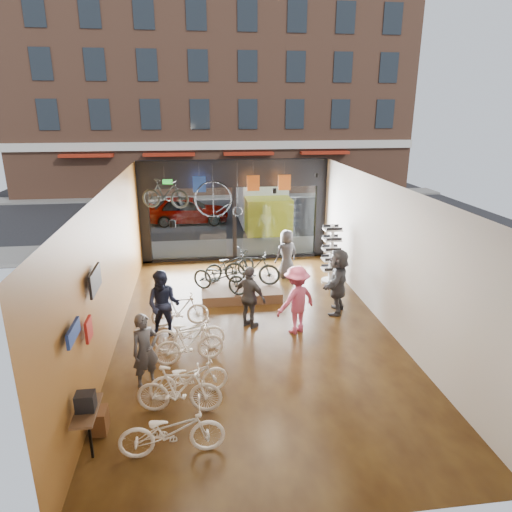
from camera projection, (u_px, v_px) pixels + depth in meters
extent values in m
cube|color=black|center=(254.00, 330.00, 12.09)|extent=(7.00, 12.00, 0.04)
cube|color=black|center=(254.00, 185.00, 10.90)|extent=(7.00, 12.00, 0.04)
cube|color=olive|center=(110.00, 267.00, 11.06)|extent=(0.04, 12.00, 3.80)
cube|color=beige|center=(387.00, 256.00, 11.93)|extent=(0.04, 12.00, 3.80)
cube|color=beige|center=(313.00, 411.00, 5.82)|extent=(7.00, 0.04, 3.80)
cube|color=#198C26|center=(168.00, 182.00, 16.39)|extent=(0.35, 0.06, 0.18)
cube|color=black|center=(222.00, 210.00, 26.23)|extent=(30.00, 18.00, 0.02)
cube|color=slate|center=(232.00, 248.00, 18.85)|extent=(30.00, 2.40, 0.12)
cube|color=slate|center=(218.00, 196.00, 29.98)|extent=(30.00, 2.00, 0.12)
cube|color=brown|center=(214.00, 85.00, 30.19)|extent=(26.00, 5.00, 14.00)
imported|color=gray|center=(187.00, 210.00, 22.95)|extent=(4.11, 1.65, 1.40)
imported|color=silver|center=(172.00, 430.00, 7.60)|extent=(1.79, 0.68, 0.93)
imported|color=silver|center=(179.00, 389.00, 8.66)|extent=(1.69, 0.68, 0.99)
imported|color=silver|center=(189.00, 377.00, 9.19)|extent=(1.68, 0.86, 0.84)
imported|color=silver|center=(189.00, 343.00, 10.38)|extent=(1.66, 0.74, 0.97)
imported|color=silver|center=(189.00, 333.00, 10.94)|extent=(1.76, 0.70, 0.91)
imported|color=silver|center=(180.00, 310.00, 12.15)|extent=(1.56, 0.53, 0.92)
cube|color=brown|center=(240.00, 290.00, 14.30)|extent=(2.40, 1.80, 0.30)
imported|color=black|center=(220.00, 277.00, 13.62)|extent=(1.88, 1.52, 0.96)
imported|color=black|center=(252.00, 268.00, 14.20)|extent=(1.84, 1.01, 1.06)
imported|color=black|center=(230.00, 265.00, 14.65)|extent=(1.93, 1.38, 0.96)
imported|color=#3F3F44|center=(145.00, 351.00, 9.41)|extent=(0.71, 0.65, 1.62)
imported|color=#161C33|center=(164.00, 305.00, 11.41)|extent=(0.99, 0.85, 1.78)
imported|color=#3F3F44|center=(250.00, 297.00, 11.97)|extent=(1.00, 1.00, 1.70)
imported|color=#CC4C72|center=(297.00, 300.00, 11.68)|extent=(1.34, 1.14, 1.80)
imported|color=#3F3F44|center=(287.00, 254.00, 15.57)|extent=(0.96, 0.79, 1.68)
imported|color=#3F3F44|center=(338.00, 281.00, 12.82)|extent=(1.28, 1.82, 1.89)
imported|color=black|center=(165.00, 194.00, 14.84)|extent=(1.64, 0.86, 0.95)
cube|color=#1E3F99|center=(199.00, 184.00, 15.89)|extent=(0.45, 0.03, 0.55)
cube|color=#CC5919|center=(253.00, 183.00, 16.12)|extent=(0.45, 0.03, 0.55)
cube|color=#CC5919|center=(284.00, 183.00, 16.26)|extent=(0.45, 0.03, 0.55)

